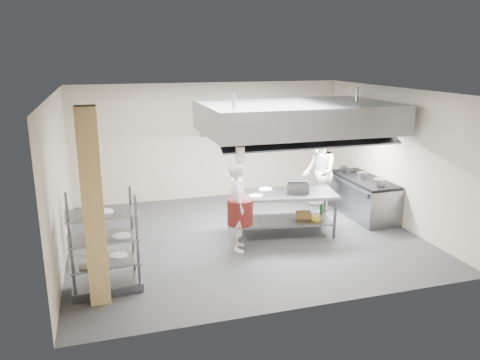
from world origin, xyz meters
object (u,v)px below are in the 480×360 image
object	(u,v)px
pass_rack	(104,243)
stockpot	(362,176)
chef_plating	(91,220)
cooking_range	(362,198)
chef_line	(319,172)
island	(284,213)
griddle	(297,186)
chef_head	(238,206)

from	to	relation	value
pass_rack	stockpot	xyz separation A→B (m)	(5.80, 2.01, 0.17)
chef_plating	pass_rack	bearing A→B (deg)	9.41
cooking_range	chef_line	size ratio (longest dim) A/B	1.04
cooking_range	pass_rack	bearing A→B (deg)	-160.69
island	griddle	xyz separation A→B (m)	(0.29, 0.01, 0.56)
chef_plating	island	bearing A→B (deg)	93.22
pass_rack	cooking_range	distance (m)	6.24
chef_head	chef_plating	size ratio (longest dim) A/B	1.13
pass_rack	chef_line	xyz separation A→B (m)	(5.01, 2.64, 0.15)
pass_rack	chef_head	world-z (taller)	chef_head
pass_rack	chef_head	size ratio (longest dim) A/B	0.91
pass_rack	chef_plating	size ratio (longest dim) A/B	1.03
island	griddle	distance (m)	0.63
chef_head	chef_line	bearing A→B (deg)	-43.18
stockpot	island	bearing A→B (deg)	-165.37
chef_head	chef_line	distance (m)	3.02
cooking_range	island	bearing A→B (deg)	-164.68
island	griddle	bearing A→B (deg)	12.47
stockpot	chef_line	bearing A→B (deg)	141.59
chef_head	pass_rack	bearing A→B (deg)	123.63
chef_plating	stockpot	xyz separation A→B (m)	(6.00, 0.75, 0.19)
pass_rack	stockpot	distance (m)	6.14
island	cooking_range	distance (m)	2.32
chef_head	chef_line	size ratio (longest dim) A/B	0.92
island	chef_line	size ratio (longest dim) A/B	1.11
stockpot	chef_head	bearing A→B (deg)	-162.15
pass_rack	chef_head	distance (m)	2.67
chef_head	stockpot	bearing A→B (deg)	-59.28
cooking_range	griddle	world-z (taller)	griddle
cooking_range	chef_line	distance (m)	1.18
chef_head	griddle	distance (m)	1.53
cooking_range	griddle	distance (m)	2.12
cooking_range	chef_head	distance (m)	3.59
island	chef_plating	size ratio (longest dim) A/B	1.36
pass_rack	chef_line	bearing A→B (deg)	23.22
chef_head	stockpot	size ratio (longest dim) A/B	7.76
island	chef_line	distance (m)	1.88
griddle	island	bearing A→B (deg)	-161.25
pass_rack	chef_plating	bearing A→B (deg)	94.51
cooking_range	chef_head	world-z (taller)	chef_head
island	cooking_range	size ratio (longest dim) A/B	1.07
chef_line	stockpot	size ratio (longest dim) A/B	8.44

